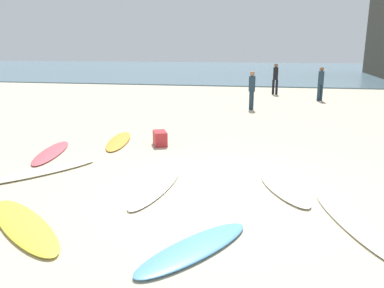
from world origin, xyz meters
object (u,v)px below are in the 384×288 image
(surfboard_3, at_px, (354,223))
(surfboard_5, at_px, (24,225))
(beach_cooler, at_px, (160,138))
(surfboard_4, at_px, (119,141))
(beachgoer_near, at_px, (321,82))
(surfboard_6, at_px, (51,152))
(beachgoer_far, at_px, (275,77))
(surfboard_7, at_px, (42,171))
(beachgoer_mid, at_px, (252,88))
(surfboard_0, at_px, (284,189))
(surfboard_2, at_px, (156,187))
(surfboard_1, at_px, (195,248))

(surfboard_3, relative_size, surfboard_5, 1.06)
(beach_cooler, bearing_deg, surfboard_4, 174.73)
(beachgoer_near, bearing_deg, surfboard_5, 27.64)
(surfboard_6, bearing_deg, beachgoer_far, 54.90)
(surfboard_7, bearing_deg, surfboard_5, -27.68)
(beachgoer_mid, bearing_deg, surfboard_0, 21.78)
(beachgoer_mid, bearing_deg, surfboard_6, -14.41)
(surfboard_7, bearing_deg, surfboard_0, 35.12)
(beachgoer_near, bearing_deg, surfboard_2, 30.38)
(surfboard_5, bearing_deg, surfboard_6, -115.61)
(surfboard_5, distance_m, beach_cooler, 5.29)
(surfboard_5, bearing_deg, surfboard_0, 159.40)
(surfboard_5, height_order, beachgoer_far, beachgoer_far)
(surfboard_0, xyz_separation_m, surfboard_7, (-5.14, 0.08, 0.00))
(surfboard_2, height_order, surfboard_7, surfboard_7)
(surfboard_2, xyz_separation_m, surfboard_7, (-2.71, 0.43, 0.01))
(beachgoer_far, distance_m, beach_cooler, 13.06)
(beachgoer_mid, height_order, beach_cooler, beachgoer_mid)
(beach_cooler, bearing_deg, surfboard_7, -123.47)
(surfboard_4, bearing_deg, surfboard_7, -112.46)
(surfboard_4, xyz_separation_m, beach_cooler, (1.27, -0.12, 0.16))
(surfboard_5, height_order, surfboard_6, surfboard_5)
(surfboard_1, bearing_deg, surfboard_6, 172.20)
(beachgoer_far, bearing_deg, surfboard_4, -93.29)
(surfboard_1, bearing_deg, surfboard_4, 154.57)
(surfboard_4, relative_size, surfboard_7, 0.94)
(surfboard_4, xyz_separation_m, beachgoer_mid, (3.52, 6.69, 0.89))
(beach_cooler, bearing_deg, surfboard_0, -41.99)
(surfboard_3, bearing_deg, beach_cooler, 119.20)
(surfboard_0, relative_size, beachgoer_mid, 1.14)
(beachgoer_far, xyz_separation_m, beach_cooler, (-3.36, -12.59, -0.79))
(surfboard_6, height_order, beachgoer_mid, beachgoer_mid)
(surfboard_0, distance_m, beachgoer_near, 13.42)
(surfboard_3, xyz_separation_m, surfboard_5, (-4.97, -1.03, 0.01))
(surfboard_1, xyz_separation_m, beachgoer_far, (1.38, 18.01, 0.95))
(surfboard_5, bearing_deg, beachgoer_near, -162.81)
(surfboard_7, xyz_separation_m, beachgoer_mid, (4.13, 9.65, 0.88))
(surfboard_0, xyz_separation_m, surfboard_3, (1.01, -1.27, -0.01))
(surfboard_2, relative_size, beachgoer_near, 1.40)
(beachgoer_near, height_order, beach_cooler, beachgoer_near)
(beachgoer_near, height_order, beachgoer_mid, beachgoer_near)
(surfboard_4, xyz_separation_m, beachgoer_near, (6.82, 10.15, 0.91))
(surfboard_0, bearing_deg, beachgoer_mid, 73.83)
(surfboard_5, height_order, beachgoer_mid, beachgoer_mid)
(surfboard_0, relative_size, beachgoer_near, 1.12)
(surfboard_3, height_order, surfboard_4, surfboard_4)
(surfboard_3, height_order, beachgoer_mid, beachgoer_mid)
(surfboard_2, distance_m, surfboard_4, 3.99)
(surfboard_3, bearing_deg, surfboard_5, 175.52)
(surfboard_3, relative_size, surfboard_7, 1.03)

